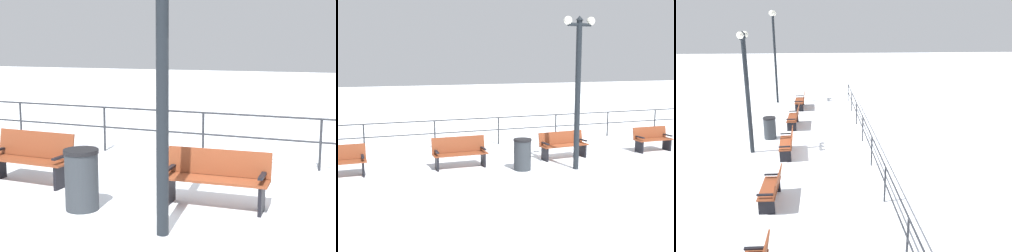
# 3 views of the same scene
# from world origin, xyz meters

# --- Properties ---
(ground_plane) EXTENTS (80.00, 80.00, 0.00)m
(ground_plane) POSITION_xyz_m (0.00, 0.00, 0.00)
(ground_plane) COLOR white
(ground_plane) RESTS_ON ground
(bench_nearest) EXTENTS (0.56, 1.62, 0.85)m
(bench_nearest) POSITION_xyz_m (-0.16, -6.81, 0.44)
(bench_nearest) COLOR brown
(bench_nearest) RESTS_ON ground
(bench_second) EXTENTS (0.52, 1.59, 0.90)m
(bench_second) POSITION_xyz_m (-0.04, -3.40, 0.47)
(bench_second) COLOR brown
(bench_second) RESTS_ON ground
(bench_third) EXTENTS (0.59, 1.63, 0.85)m
(bench_third) POSITION_xyz_m (-0.03, -0.00, 0.46)
(bench_third) COLOR brown
(bench_third) RESTS_ON ground
(bench_fourth) EXTENTS (0.52, 1.36, 0.83)m
(bench_fourth) POSITION_xyz_m (0.08, 3.40, 0.43)
(bench_fourth) COLOR brown
(bench_fourth) RESTS_ON ground
(lamppost_near) EXTENTS (0.31, 1.01, 5.20)m
(lamppost_near) POSITION_xyz_m (1.31, -8.27, 3.63)
(lamppost_near) COLOR black
(lamppost_near) RESTS_ON ground
(lamppost_middle) EXTENTS (0.23, 0.95, 4.33)m
(lamppost_middle) POSITION_xyz_m (1.31, -0.29, 2.65)
(lamppost_middle) COLOR black
(lamppost_middle) RESTS_ON ground
(waterfront_railing) EXTENTS (0.05, 16.75, 1.03)m
(waterfront_railing) POSITION_xyz_m (-2.90, -0.00, 0.71)
(waterfront_railing) COLOR #26282D
(waterfront_railing) RESTS_ON ground
(trash_bin) EXTENTS (0.52, 0.52, 0.91)m
(trash_bin) POSITION_xyz_m (0.85, -1.78, 0.46)
(trash_bin) COLOR #2D3338
(trash_bin) RESTS_ON ground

